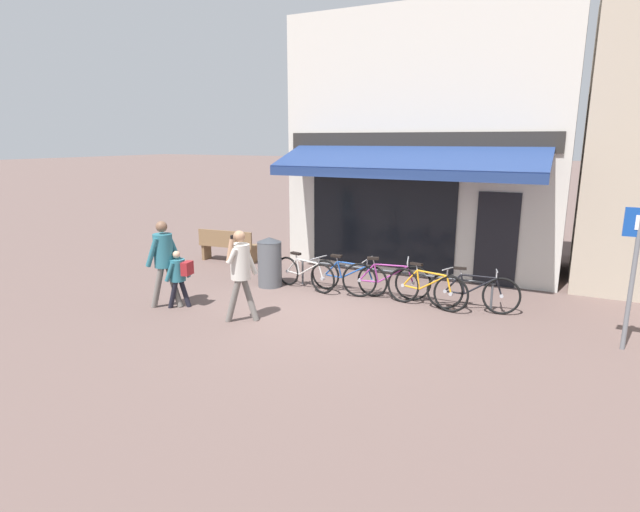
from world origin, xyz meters
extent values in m
plane|color=brown|center=(0.00, 0.00, 0.00)|extent=(160.00, 160.00, 0.00)
cube|color=beige|center=(0.81, 4.48, 3.09)|extent=(6.62, 3.00, 6.18)
cube|color=black|center=(0.08, 2.96, 1.25)|extent=(3.64, 0.04, 2.20)
cube|color=black|center=(2.80, 2.96, 1.05)|extent=(0.90, 0.04, 2.10)
cube|color=#282623|center=(0.81, 2.96, 3.16)|extent=(6.29, 0.06, 0.44)
cube|color=navy|center=(0.81, 2.26, 2.83)|extent=(5.96, 1.44, 0.50)
cube|color=navy|center=(0.81, 1.55, 2.51)|extent=(5.96, 0.03, 0.20)
cylinder|color=#47494F|center=(0.96, 1.11, 0.55)|extent=(4.20, 0.04, 0.04)
cylinder|color=#47494F|center=(-1.09, 1.11, 0.28)|extent=(0.04, 0.04, 0.55)
cylinder|color=#47494F|center=(3.01, 1.11, 0.28)|extent=(0.04, 0.04, 0.55)
torus|color=black|center=(-0.38, 0.69, 0.33)|extent=(0.65, 0.19, 0.66)
cylinder|color=#9E9EA3|center=(-0.38, 0.69, 0.33)|extent=(0.08, 0.07, 0.07)
torus|color=black|center=(-1.37, 0.91, 0.33)|extent=(0.65, 0.19, 0.66)
cylinder|color=#9E9EA3|center=(-1.37, 0.91, 0.33)|extent=(0.08, 0.07, 0.07)
cylinder|color=#BCB7B2|center=(-0.76, 0.78, 0.47)|extent=(0.56, 0.15, 0.35)
cylinder|color=#BCB7B2|center=(-0.79, 0.79, 0.64)|extent=(0.61, 0.17, 0.05)
cylinder|color=#BCB7B2|center=(-1.06, 0.84, 0.48)|extent=(0.11, 0.06, 0.34)
cylinder|color=#BCB7B2|center=(-1.19, 0.87, 0.32)|extent=(0.35, 0.11, 0.05)
cylinder|color=#BCB7B2|center=(-1.23, 0.88, 0.49)|extent=(0.30, 0.09, 0.34)
cylinder|color=#BCB7B2|center=(-0.44, 0.71, 0.48)|extent=(0.15, 0.07, 0.32)
cylinder|color=#9E9EA3|center=(-1.11, 0.86, 0.70)|extent=(0.06, 0.04, 0.11)
cube|color=black|center=(-1.12, 0.86, 0.77)|extent=(0.26, 0.15, 0.05)
cylinder|color=#9E9EA3|center=(-0.49, 0.72, 0.70)|extent=(0.03, 0.03, 0.14)
cylinder|color=#9E9EA3|center=(-0.49, 0.72, 0.77)|extent=(0.13, 0.51, 0.03)
torus|color=black|center=(0.65, 0.95, 0.34)|extent=(0.68, 0.09, 0.68)
cylinder|color=#9E9EA3|center=(0.65, 0.95, 0.34)|extent=(0.07, 0.06, 0.07)
torus|color=black|center=(-0.46, 0.98, 0.34)|extent=(0.68, 0.09, 0.68)
cylinder|color=#9E9EA3|center=(-0.46, 0.98, 0.34)|extent=(0.07, 0.06, 0.07)
cylinder|color=#1E4793|center=(0.23, 0.96, 0.49)|extent=(0.62, 0.06, 0.36)
cylinder|color=#1E4793|center=(0.19, 0.95, 0.66)|extent=(0.68, 0.05, 0.05)
cylinder|color=#1E4793|center=(-0.11, 0.97, 0.49)|extent=(0.12, 0.05, 0.36)
cylinder|color=#1E4793|center=(-0.26, 0.98, 0.33)|extent=(0.39, 0.04, 0.05)
cylinder|color=#1E4793|center=(-0.30, 0.97, 0.50)|extent=(0.33, 0.06, 0.35)
cylinder|color=#1E4793|center=(0.59, 0.95, 0.49)|extent=(0.16, 0.05, 0.33)
cylinder|color=#9E9EA3|center=(-0.17, 0.96, 0.72)|extent=(0.06, 0.03, 0.11)
cube|color=black|center=(-0.18, 0.96, 0.79)|extent=(0.24, 0.11, 0.05)
cylinder|color=#9E9EA3|center=(0.53, 0.94, 0.72)|extent=(0.03, 0.03, 0.14)
cylinder|color=#9E9EA3|center=(0.53, 0.94, 0.79)|extent=(0.04, 0.52, 0.04)
torus|color=black|center=(1.48, 1.08, 0.37)|extent=(0.72, 0.24, 0.73)
cylinder|color=#9E9EA3|center=(1.48, 1.08, 0.37)|extent=(0.08, 0.08, 0.07)
torus|color=black|center=(0.42, 0.81, 0.37)|extent=(0.72, 0.24, 0.73)
cylinder|color=#9E9EA3|center=(0.42, 0.81, 0.37)|extent=(0.08, 0.08, 0.07)
cylinder|color=#892D7A|center=(1.08, 0.97, 0.53)|extent=(0.60, 0.18, 0.39)
cylinder|color=#892D7A|center=(1.04, 0.96, 0.72)|extent=(0.66, 0.20, 0.05)
cylinder|color=#892D7A|center=(0.75, 0.89, 0.54)|extent=(0.12, 0.07, 0.39)
cylinder|color=#892D7A|center=(0.60, 0.85, 0.36)|extent=(0.38, 0.13, 0.05)
cylinder|color=#892D7A|center=(0.57, 0.84, 0.55)|extent=(0.33, 0.11, 0.38)
cylinder|color=#892D7A|center=(1.42, 1.06, 0.54)|extent=(0.16, 0.08, 0.36)
cylinder|color=#9E9EA3|center=(0.70, 0.87, 0.78)|extent=(0.06, 0.04, 0.11)
cube|color=black|center=(0.68, 0.86, 0.85)|extent=(0.26, 0.16, 0.05)
cylinder|color=#9E9EA3|center=(1.36, 1.04, 0.78)|extent=(0.03, 0.03, 0.14)
cylinder|color=#9E9EA3|center=(1.37, 1.04, 0.85)|extent=(0.15, 0.51, 0.03)
torus|color=black|center=(2.32, 0.74, 0.35)|extent=(0.72, 0.23, 0.71)
cylinder|color=#9E9EA3|center=(2.32, 0.74, 0.35)|extent=(0.08, 0.08, 0.08)
torus|color=black|center=(1.33, 0.90, 0.35)|extent=(0.72, 0.23, 0.71)
cylinder|color=#9E9EA3|center=(1.33, 0.90, 0.35)|extent=(0.08, 0.08, 0.08)
cylinder|color=orange|center=(1.94, 0.82, 0.51)|extent=(0.56, 0.09, 0.38)
cylinder|color=orange|center=(1.91, 0.85, 0.69)|extent=(0.62, 0.13, 0.05)
cylinder|color=orange|center=(1.64, 0.87, 0.52)|extent=(0.11, 0.10, 0.37)
cylinder|color=orange|center=(1.50, 0.88, 0.34)|extent=(0.35, 0.09, 0.05)
cylinder|color=orange|center=(1.47, 0.90, 0.52)|extent=(0.31, 0.04, 0.37)
cylinder|color=orange|center=(2.27, 0.77, 0.52)|extent=(0.15, 0.10, 0.34)
cylinder|color=#9E9EA3|center=(1.59, 0.90, 0.75)|extent=(0.06, 0.05, 0.11)
cube|color=black|center=(1.58, 0.91, 0.82)|extent=(0.25, 0.14, 0.06)
cylinder|color=#9E9EA3|center=(2.22, 0.80, 0.75)|extent=(0.03, 0.04, 0.14)
cylinder|color=#9E9EA3|center=(2.22, 0.81, 0.82)|extent=(0.11, 0.52, 0.08)
torus|color=black|center=(3.19, 1.05, 0.35)|extent=(0.72, 0.25, 0.70)
cylinder|color=#9E9EA3|center=(3.19, 1.05, 0.35)|extent=(0.08, 0.08, 0.08)
torus|color=black|center=(2.17, 0.88, 0.35)|extent=(0.72, 0.25, 0.70)
cylinder|color=#9E9EA3|center=(2.17, 0.88, 0.35)|extent=(0.08, 0.08, 0.08)
cylinder|color=black|center=(2.80, 1.01, 0.50)|extent=(0.57, 0.17, 0.37)
cylinder|color=black|center=(2.76, 1.03, 0.68)|extent=(0.63, 0.13, 0.05)
cylinder|color=black|center=(2.49, 0.96, 0.51)|extent=(0.13, 0.08, 0.37)
cylinder|color=black|center=(2.35, 0.91, 0.34)|extent=(0.36, 0.09, 0.05)
cylinder|color=black|center=(2.31, 0.93, 0.52)|extent=(0.31, 0.13, 0.37)
cylinder|color=black|center=(3.13, 1.06, 0.51)|extent=(0.16, 0.07, 0.34)
cylinder|color=#9E9EA3|center=(2.43, 0.98, 0.74)|extent=(0.06, 0.04, 0.11)
cube|color=black|center=(2.41, 0.99, 0.81)|extent=(0.25, 0.14, 0.06)
cylinder|color=#9E9EA3|center=(3.07, 1.08, 0.75)|extent=(0.03, 0.05, 0.14)
cylinder|color=#9E9EA3|center=(3.07, 1.09, 0.81)|extent=(0.11, 0.52, 0.09)
cylinder|color=slate|center=(-1.05, -1.57, 0.40)|extent=(0.35, 0.17, 0.83)
cylinder|color=slate|center=(-0.85, -1.34, 0.40)|extent=(0.35, 0.17, 0.83)
cylinder|color=beige|center=(-0.95, -1.45, 1.11)|extent=(0.41, 0.41, 0.63)
sphere|color=#A87A5B|center=(-0.95, -1.45, 1.56)|extent=(0.21, 0.21, 0.21)
cylinder|color=beige|center=(-0.89, -1.24, 1.11)|extent=(0.29, 0.20, 0.56)
cylinder|color=beige|center=(-0.97, -1.67, 1.25)|extent=(0.21, 0.21, 0.28)
cylinder|color=#A87A5B|center=(-1.00, -1.67, 1.34)|extent=(0.13, 0.19, 0.42)
cube|color=black|center=(-0.98, -1.62, 1.54)|extent=(0.03, 0.07, 0.14)
cylinder|color=black|center=(-2.56, -1.47, 0.27)|extent=(0.26, 0.13, 0.57)
cylinder|color=black|center=(-2.43, -1.28, 0.27)|extent=(0.26, 0.13, 0.57)
cylinder|color=#286675|center=(-2.49, -1.38, 0.76)|extent=(0.34, 0.34, 0.43)
sphere|color=tan|center=(-2.49, -1.38, 1.06)|extent=(0.14, 0.14, 0.14)
cylinder|color=#286675|center=(-2.46, -1.20, 0.75)|extent=(0.22, 0.17, 0.39)
cylinder|color=#286675|center=(-2.53, -1.55, 0.75)|extent=(0.22, 0.17, 0.39)
cube|color=maroon|center=(-2.28, -1.34, 0.81)|extent=(0.18, 0.27, 0.26)
cylinder|color=slate|center=(-2.83, -1.59, 0.41)|extent=(0.36, 0.15, 0.85)
cylinder|color=slate|center=(-2.62, -1.36, 0.41)|extent=(0.36, 0.15, 0.85)
cylinder|color=#286675|center=(-2.72, -1.48, 1.14)|extent=(0.40, 0.40, 0.65)
sphere|color=brown|center=(-2.72, -1.48, 1.60)|extent=(0.21, 0.21, 0.21)
cylinder|color=#286675|center=(-2.65, -1.26, 1.14)|extent=(0.30, 0.20, 0.58)
cylinder|color=#286675|center=(-2.80, -1.69, 1.14)|extent=(0.30, 0.20, 0.58)
cylinder|color=#515459|center=(-1.68, 0.66, 0.51)|extent=(0.53, 0.53, 1.01)
cone|color=#33353A|center=(-1.68, 0.66, 1.07)|extent=(0.54, 0.54, 0.11)
cylinder|color=slate|center=(5.13, 0.19, 1.15)|extent=(0.07, 0.07, 2.29)
cube|color=brown|center=(-3.94, 2.18, 0.45)|extent=(1.64, 0.60, 0.06)
cube|color=brown|center=(-3.92, 1.99, 0.67)|extent=(1.60, 0.21, 0.40)
cube|color=brown|center=(-4.65, 2.11, 0.23)|extent=(0.11, 0.36, 0.45)
cube|color=brown|center=(-3.22, 2.25, 0.23)|extent=(0.11, 0.36, 0.45)
camera|label=1|loc=(4.15, -8.47, 3.21)|focal=28.00mm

